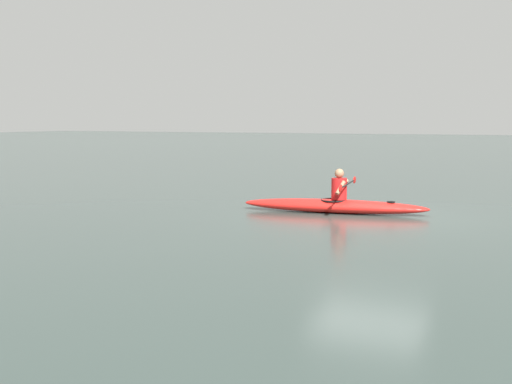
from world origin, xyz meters
name	(u,v)px	position (x,y,z in m)	size (l,w,h in m)	color
ground_plane	(371,216)	(0.00, 0.00, 0.00)	(160.00, 160.00, 0.00)	#384742
kayak	(334,206)	(0.91, -0.18, 0.16)	(4.31, 1.25, 0.31)	red
kayaker	(340,186)	(0.78, -0.20, 0.61)	(0.56, 2.36, 0.70)	red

